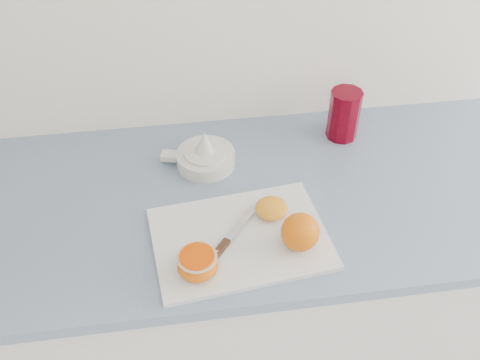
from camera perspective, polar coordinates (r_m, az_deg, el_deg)
The scene contains 8 objects.
counter at distance 1.62m, azimuth 2.96°, elevation -12.53°, with size 2.38×0.64×0.89m.
cutting_board at distance 1.17m, azimuth 0.03°, elevation -6.25°, with size 0.37×0.27×0.01m, color silver.
whole_orange at distance 1.12m, azimuth 6.44°, elevation -5.54°, with size 0.08×0.08×0.08m.
half_orange at distance 1.08m, azimuth -4.54°, elevation -8.92°, with size 0.08×0.08×0.05m.
squeezed_shell at distance 1.20m, azimuth 3.39°, elevation -3.00°, with size 0.07×0.07×0.03m.
paring_knife at distance 1.13m, azimuth -1.98°, elevation -7.22°, with size 0.13×0.16×0.01m.
citrus_juicer at distance 1.34m, azimuth -3.77°, elevation 2.60°, with size 0.19×0.15×0.10m.
red_tumbler at distance 1.43m, azimuth 11.00°, elevation 6.70°, with size 0.08×0.08×0.14m.
Camera 1 is at (-0.08, 0.79, 1.77)m, focal length 40.00 mm.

